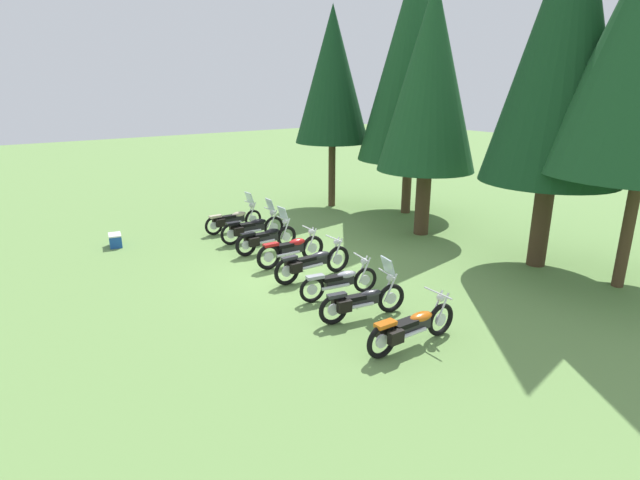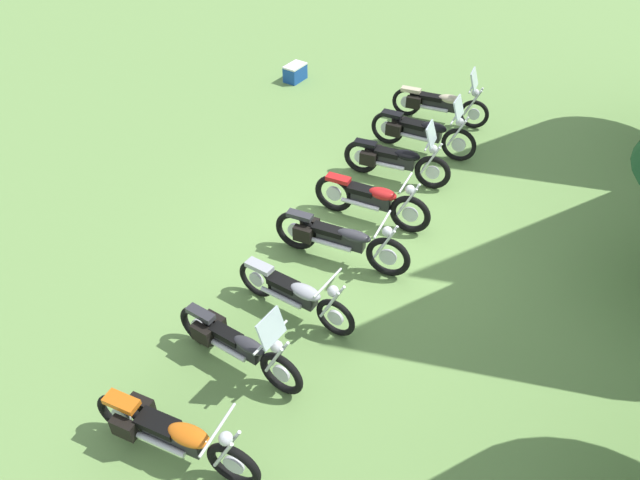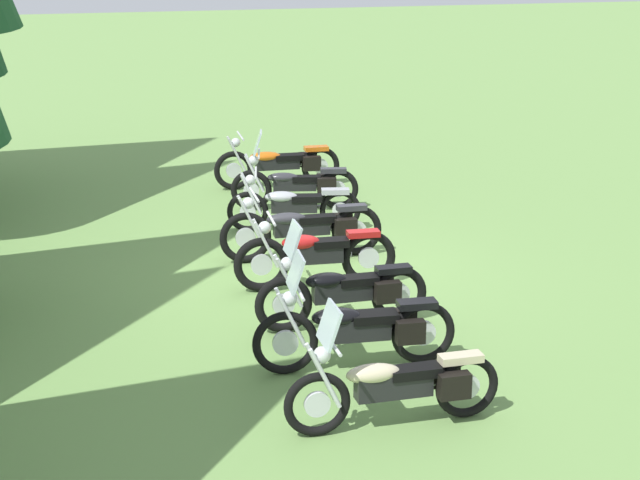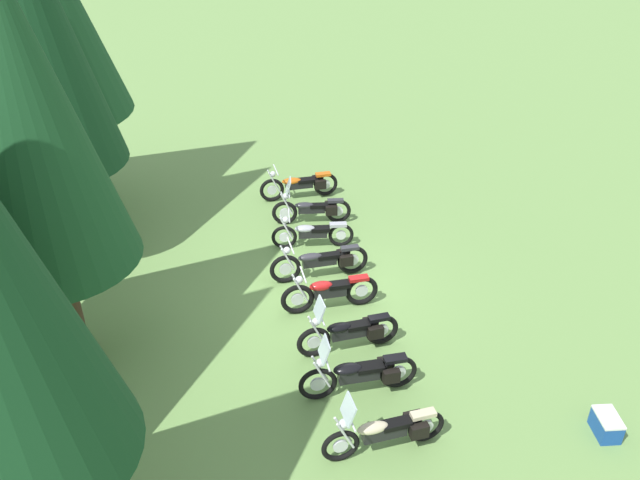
{
  "view_description": "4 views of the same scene",
  "coord_description": "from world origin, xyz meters",
  "px_view_note": "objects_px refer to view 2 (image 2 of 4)",
  "views": [
    {
      "loc": [
        11.15,
        -7.14,
        5.08
      ],
      "look_at": [
        0.14,
        0.62,
        0.86
      ],
      "focal_mm": 28.08,
      "sensor_mm": 36.0,
      "label": 1
    },
    {
      "loc": [
        7.98,
        2.84,
        6.99
      ],
      "look_at": [
        1.19,
        -0.11,
        0.82
      ],
      "focal_mm": 34.61,
      "sensor_mm": 36.0,
      "label": 2
    },
    {
      "loc": [
        -13.92,
        3.2,
        4.95
      ],
      "look_at": [
        -0.25,
        -0.03,
        0.56
      ],
      "focal_mm": 59.98,
      "sensor_mm": 36.0,
      "label": 3
    },
    {
      "loc": [
        -12.02,
        3.3,
        8.97
      ],
      "look_at": [
        0.82,
        -0.02,
        0.96
      ],
      "focal_mm": 36.7,
      "sensor_mm": 36.0,
      "label": 4
    }
  ],
  "objects_px": {
    "motorcycle_0": "(439,103)",
    "picnic_cooler": "(295,73)",
    "motorcycle_1": "(422,131)",
    "motorcycle_4": "(338,239)",
    "motorcycle_3": "(372,200)",
    "motorcycle_6": "(236,344)",
    "motorcycle_2": "(395,160)",
    "motorcycle_5": "(295,294)",
    "motorcycle_7": "(171,434)"
  },
  "relations": [
    {
      "from": "motorcycle_1",
      "to": "motorcycle_0",
      "type": "bearing_deg",
      "value": 93.13
    },
    {
      "from": "motorcycle_3",
      "to": "motorcycle_7",
      "type": "height_order",
      "value": "motorcycle_3"
    },
    {
      "from": "motorcycle_5",
      "to": "motorcycle_6",
      "type": "xyz_separation_m",
      "value": [
        1.23,
        -0.32,
        0.02
      ]
    },
    {
      "from": "motorcycle_3",
      "to": "motorcycle_5",
      "type": "xyz_separation_m",
      "value": [
        2.67,
        -0.27,
        -0.04
      ]
    },
    {
      "from": "motorcycle_2",
      "to": "motorcycle_4",
      "type": "relative_size",
      "value": 0.9
    },
    {
      "from": "motorcycle_4",
      "to": "motorcycle_6",
      "type": "distance_m",
      "value": 2.68
    },
    {
      "from": "motorcycle_1",
      "to": "motorcycle_3",
      "type": "height_order",
      "value": "motorcycle_1"
    },
    {
      "from": "motorcycle_0",
      "to": "motorcycle_3",
      "type": "relative_size",
      "value": 1.0
    },
    {
      "from": "motorcycle_1",
      "to": "motorcycle_2",
      "type": "height_order",
      "value": "motorcycle_1"
    },
    {
      "from": "motorcycle_1",
      "to": "motorcycle_6",
      "type": "distance_m",
      "value": 6.63
    },
    {
      "from": "motorcycle_0",
      "to": "motorcycle_5",
      "type": "distance_m",
      "value": 6.81
    },
    {
      "from": "motorcycle_0",
      "to": "picnic_cooler",
      "type": "height_order",
      "value": "motorcycle_0"
    },
    {
      "from": "motorcycle_0",
      "to": "motorcycle_2",
      "type": "xyz_separation_m",
      "value": [
        2.68,
        -0.16,
        0.01
      ]
    },
    {
      "from": "motorcycle_7",
      "to": "picnic_cooler",
      "type": "height_order",
      "value": "motorcycle_7"
    },
    {
      "from": "motorcycle_2",
      "to": "motorcycle_3",
      "type": "bearing_deg",
      "value": -89.68
    },
    {
      "from": "motorcycle_3",
      "to": "picnic_cooler",
      "type": "distance_m",
      "value": 6.09
    },
    {
      "from": "motorcycle_0",
      "to": "motorcycle_7",
      "type": "height_order",
      "value": "motorcycle_0"
    },
    {
      "from": "motorcycle_3",
      "to": "motorcycle_1",
      "type": "bearing_deg",
      "value": 88.97
    },
    {
      "from": "motorcycle_1",
      "to": "motorcycle_4",
      "type": "xyz_separation_m",
      "value": [
        3.95,
        -0.27,
        -0.03
      ]
    },
    {
      "from": "motorcycle_6",
      "to": "motorcycle_7",
      "type": "xyz_separation_m",
      "value": [
        1.55,
        -0.02,
        0.0
      ]
    },
    {
      "from": "motorcycle_2",
      "to": "motorcycle_5",
      "type": "height_order",
      "value": "motorcycle_2"
    },
    {
      "from": "picnic_cooler",
      "to": "motorcycle_1",
      "type": "bearing_deg",
      "value": 62.17
    },
    {
      "from": "motorcycle_1",
      "to": "motorcycle_5",
      "type": "distance_m",
      "value": 5.38
    },
    {
      "from": "motorcycle_4",
      "to": "picnic_cooler",
      "type": "height_order",
      "value": "motorcycle_4"
    },
    {
      "from": "motorcycle_1",
      "to": "motorcycle_3",
      "type": "relative_size",
      "value": 1.03
    },
    {
      "from": "motorcycle_2",
      "to": "picnic_cooler",
      "type": "bearing_deg",
      "value": 137.36
    },
    {
      "from": "motorcycle_1",
      "to": "picnic_cooler",
      "type": "xyz_separation_m",
      "value": [
        -2.07,
        -3.92,
        -0.28
      ]
    },
    {
      "from": "motorcycle_2",
      "to": "motorcycle_4",
      "type": "distance_m",
      "value": 2.71
    },
    {
      "from": "motorcycle_2",
      "to": "motorcycle_6",
      "type": "xyz_separation_m",
      "value": [
        5.35,
        -0.55,
        -0.02
      ]
    },
    {
      "from": "motorcycle_3",
      "to": "picnic_cooler",
      "type": "xyz_separation_m",
      "value": [
        -4.76,
        -3.79,
        -0.26
      ]
    },
    {
      "from": "motorcycle_6",
      "to": "motorcycle_7",
      "type": "relative_size",
      "value": 0.92
    },
    {
      "from": "motorcycle_2",
      "to": "motorcycle_3",
      "type": "xyz_separation_m",
      "value": [
        1.45,
        0.04,
        0.0
      ]
    },
    {
      "from": "motorcycle_0",
      "to": "motorcycle_2",
      "type": "bearing_deg",
      "value": -94.93
    },
    {
      "from": "motorcycle_1",
      "to": "motorcycle_4",
      "type": "relative_size",
      "value": 0.95
    },
    {
      "from": "motorcycle_2",
      "to": "motorcycle_7",
      "type": "height_order",
      "value": "motorcycle_2"
    },
    {
      "from": "motorcycle_4",
      "to": "motorcycle_7",
      "type": "xyz_separation_m",
      "value": [
        4.19,
        -0.46,
        -0.01
      ]
    },
    {
      "from": "motorcycle_1",
      "to": "motorcycle_5",
      "type": "xyz_separation_m",
      "value": [
        5.36,
        -0.4,
        -0.06
      ]
    },
    {
      "from": "motorcycle_4",
      "to": "motorcycle_6",
      "type": "xyz_separation_m",
      "value": [
        2.64,
        -0.44,
        -0.02
      ]
    },
    {
      "from": "motorcycle_3",
      "to": "picnic_cooler",
      "type": "height_order",
      "value": "motorcycle_3"
    },
    {
      "from": "motorcycle_0",
      "to": "motorcycle_1",
      "type": "bearing_deg",
      "value": -91.07
    },
    {
      "from": "motorcycle_0",
      "to": "motorcycle_5",
      "type": "bearing_deg",
      "value": -94.82
    },
    {
      "from": "motorcycle_1",
      "to": "motorcycle_7",
      "type": "distance_m",
      "value": 8.18
    },
    {
      "from": "motorcycle_4",
      "to": "motorcycle_2",
      "type": "bearing_deg",
      "value": 88.35
    },
    {
      "from": "motorcycle_7",
      "to": "motorcycle_5",
      "type": "bearing_deg",
      "value": 83.93
    },
    {
      "from": "motorcycle_1",
      "to": "motorcycle_3",
      "type": "xyz_separation_m",
      "value": [
        2.69,
        -0.13,
        -0.02
      ]
    },
    {
      "from": "picnic_cooler",
      "to": "motorcycle_0",
      "type": "bearing_deg",
      "value": 80.72
    },
    {
      "from": "motorcycle_4",
      "to": "motorcycle_7",
      "type": "height_order",
      "value": "motorcycle_4"
    },
    {
      "from": "motorcycle_3",
      "to": "motorcycle_2",
      "type": "bearing_deg",
      "value": 93.25
    },
    {
      "from": "motorcycle_2",
      "to": "motorcycle_6",
      "type": "distance_m",
      "value": 5.37
    },
    {
      "from": "motorcycle_1",
      "to": "motorcycle_4",
      "type": "bearing_deg",
      "value": -91.34
    }
  ]
}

